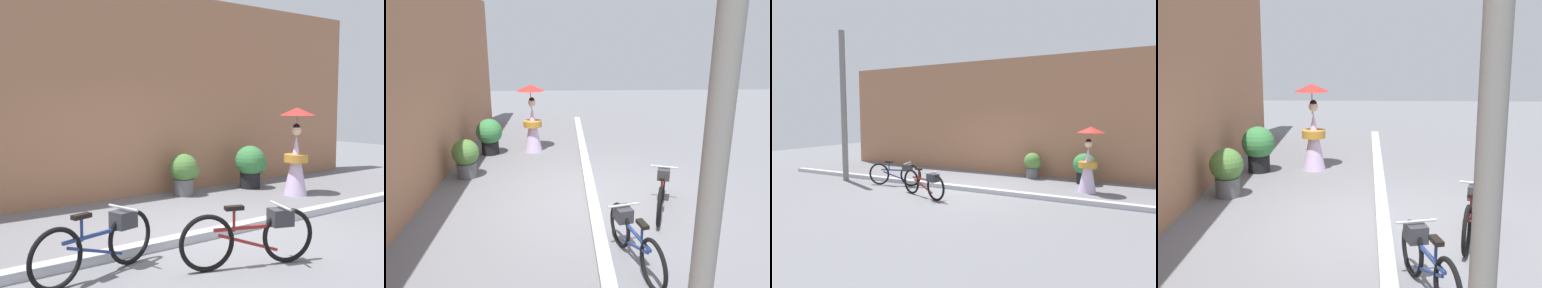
% 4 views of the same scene
% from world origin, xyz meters
% --- Properties ---
extents(ground_plane, '(30.00, 30.00, 0.00)m').
position_xyz_m(ground_plane, '(0.00, 0.00, 0.00)').
color(ground_plane, slate).
extents(building_wall, '(14.00, 0.40, 4.17)m').
position_xyz_m(building_wall, '(0.00, 3.36, 2.08)').
color(building_wall, '#9E6B4C').
rests_on(building_wall, ground_plane).
extents(sidewalk_curb, '(14.00, 0.20, 0.12)m').
position_xyz_m(sidewalk_curb, '(0.00, 0.00, 0.06)').
color(sidewalk_curb, '#B2B2B7').
rests_on(sidewalk_curb, ground_plane).
extents(bicycle_near_officer, '(1.65, 0.57, 0.74)m').
position_xyz_m(bicycle_near_officer, '(-2.00, -0.39, 0.39)').
color(bicycle_near_officer, black).
rests_on(bicycle_near_officer, ground_plane).
extents(bicycle_far_side, '(1.62, 0.66, 0.74)m').
position_xyz_m(bicycle_far_side, '(-0.44, -1.21, 0.38)').
color(bicycle_far_side, black).
rests_on(bicycle_far_side, ground_plane).
extents(person_with_parasol, '(0.72, 0.72, 1.80)m').
position_xyz_m(person_with_parasol, '(3.22, 1.35, 0.87)').
color(person_with_parasol, silver).
rests_on(person_with_parasol, ground_plane).
extents(potted_plant_by_door, '(0.60, 0.59, 0.86)m').
position_xyz_m(potted_plant_by_door, '(1.33, 2.67, 0.48)').
color(potted_plant_by_door, '#59595B').
rests_on(potted_plant_by_door, ground_plane).
extents(potted_plant_small, '(0.69, 0.68, 0.95)m').
position_xyz_m(potted_plant_small, '(3.01, 2.46, 0.53)').
color(potted_plant_small, black).
rests_on(potted_plant_small, ground_plane).
extents(utility_pole, '(0.18, 0.18, 4.80)m').
position_xyz_m(utility_pole, '(-4.04, -0.49, 2.40)').
color(utility_pole, slate).
rests_on(utility_pole, ground_plane).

